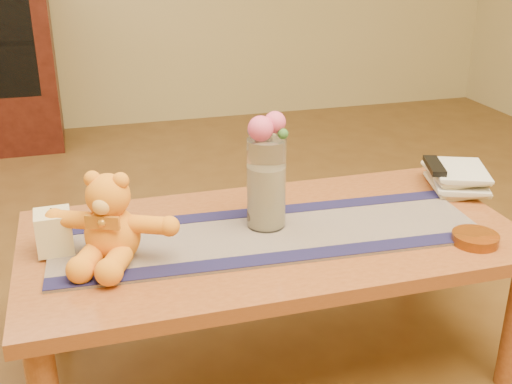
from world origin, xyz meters
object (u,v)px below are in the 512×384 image
object	(u,v)px
bronze_ball	(259,215)
book_bottom	(431,186)
tv_remote	(434,166)
teddy_bear	(111,218)
amber_dish	(475,239)
pillar_candle	(54,232)
glass_vase	(266,183)

from	to	relation	value
bronze_ball	book_bottom	xyz separation A→B (m)	(0.63, 0.12, -0.03)
bronze_ball	book_bottom	distance (m)	0.64
book_bottom	tv_remote	bearing A→B (deg)	-93.00
teddy_bear	amber_dish	xyz separation A→B (m)	(0.96, -0.18, -0.11)
pillar_candle	glass_vase	xyz separation A→B (m)	(0.58, -0.01, 0.08)
glass_vase	book_bottom	distance (m)	0.64
amber_dish	pillar_candle	bearing A→B (deg)	166.60
glass_vase	bronze_ball	distance (m)	0.10
glass_vase	tv_remote	world-z (taller)	glass_vase
pillar_candle	amber_dish	distance (m)	1.14
book_bottom	bronze_ball	bearing A→B (deg)	-153.44
bronze_ball	book_bottom	bearing A→B (deg)	10.77
pillar_candle	book_bottom	world-z (taller)	pillar_candle
glass_vase	amber_dish	bearing A→B (deg)	-25.83
teddy_bear	book_bottom	size ratio (longest dim) A/B	1.48
pillar_candle	teddy_bear	bearing A→B (deg)	-28.12
pillar_candle	book_bottom	distance (m)	1.20
glass_vase	amber_dish	xyz separation A→B (m)	(0.52, -0.25, -0.12)
teddy_bear	book_bottom	xyz separation A→B (m)	(1.05, 0.20, -0.11)
amber_dish	teddy_bear	bearing A→B (deg)	169.08
bronze_ball	amber_dish	size ratio (longest dim) A/B	0.49
teddy_bear	glass_vase	size ratio (longest dim) A/B	1.27
teddy_bear	pillar_candle	distance (m)	0.18
glass_vase	book_bottom	world-z (taller)	glass_vase
teddy_bear	tv_remote	world-z (taller)	teddy_bear
pillar_candle	amber_dish	xyz separation A→B (m)	(1.10, -0.26, -0.05)
teddy_bear	tv_remote	size ratio (longest dim) A/B	2.06
teddy_bear	pillar_candle	bearing A→B (deg)	176.87
glass_vase	pillar_candle	bearing A→B (deg)	179.03
tv_remote	book_bottom	bearing A→B (deg)	90.00
bronze_ball	tv_remote	size ratio (longest dim) A/B	0.39
book_bottom	amber_dish	distance (m)	0.39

